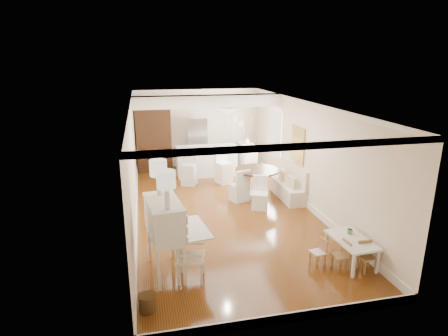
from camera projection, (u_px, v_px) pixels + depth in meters
name	position (u px, v px, depth m)	size (l,w,h in m)	color
room	(222.00, 134.00, 9.63)	(9.00, 9.04, 2.82)	brown
secretary_bureau	(165.00, 238.00, 6.82)	(1.13, 1.15, 1.44)	white
gustavian_armchair	(191.00, 257.00, 6.68)	(0.52, 0.52, 0.90)	silver
wicker_basket	(148.00, 303.00, 5.93)	(0.28, 0.28, 0.28)	#53381A
kids_table	(351.00, 251.00, 7.28)	(0.62, 1.03, 0.52)	white
kids_chair_a	(341.00, 255.00, 7.08)	(0.27, 0.27, 0.56)	#9E7C47
kids_chair_b	(318.00, 252.00, 7.23)	(0.26, 0.26, 0.53)	tan
kids_chair_c	(368.00, 257.00, 7.00)	(0.28, 0.28, 0.58)	#9E7947
banquette	(288.00, 182.00, 10.62)	(0.52, 1.60, 0.98)	silver
dining_table	(257.00, 183.00, 10.69)	(1.24, 1.24, 0.84)	#3F2814
slip_chair_near	(260.00, 193.00, 9.89)	(0.41, 0.43, 0.87)	white
slip_chair_far	(239.00, 185.00, 10.44)	(0.44, 0.46, 0.92)	silver
breakfast_counter	(207.00, 161.00, 12.66)	(2.05, 0.65, 1.03)	white
bar_stool_left	(189.00, 168.00, 11.75)	(0.43, 0.43, 1.08)	silver
bar_stool_right	(224.00, 167.00, 11.91)	(0.43, 0.43, 1.07)	white
pantry_cabinet	(154.00, 138.00, 13.14)	(1.20, 0.60, 2.30)	#381E11
fridge	(207.00, 143.00, 13.57)	(0.75, 0.65, 1.80)	silver
sideboard	(246.00, 157.00, 13.29)	(0.46, 1.03, 0.98)	white
pencil_cup	(350.00, 231.00, 7.42)	(0.12, 0.12, 0.09)	#5A9B60
branch_vase	(247.00, 140.00, 13.15)	(0.19, 0.19, 0.20)	silver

